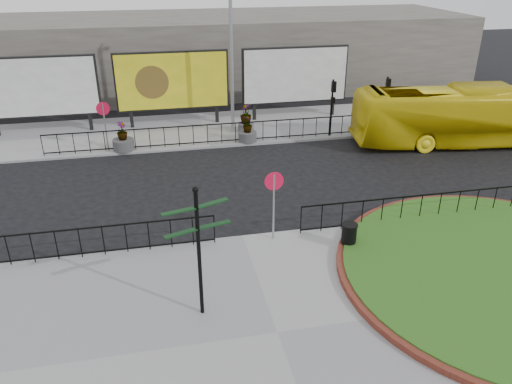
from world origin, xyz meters
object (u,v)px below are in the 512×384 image
object	(u,v)px
billboard_mid	(172,81)
fingerpost_sign	(198,240)
planter_a	(123,141)
planter_b	(247,133)
lamp_post	(231,43)
planter_c	(246,120)
bus	(460,116)
litter_bin	(349,236)

from	to	relation	value
billboard_mid	fingerpost_sign	xyz separation A→B (m)	(-0.31, -16.77, -0.20)
planter_a	planter_b	distance (m)	6.25
lamp_post	planter_c	world-z (taller)	lamp_post
fingerpost_sign	bus	world-z (taller)	fingerpost_sign
lamp_post	planter_a	xyz separation A→B (m)	(-5.76, -1.60, -4.23)
planter_a	planter_c	size ratio (longest dim) A/B	0.94
litter_bin	bus	distance (m)	12.65
bus	planter_b	size ratio (longest dim) A/B	7.97
lamp_post	bus	bearing A→B (deg)	-19.53
lamp_post	fingerpost_sign	size ratio (longest dim) A/B	2.44
planter_b	billboard_mid	bearing A→B (deg)	134.42
fingerpost_sign	planter_a	distance (m)	13.54
litter_bin	planter_c	bearing A→B (deg)	94.93
planter_a	planter_b	xyz separation A→B (m)	(6.25, 0.00, -0.02)
fingerpost_sign	litter_bin	world-z (taller)	fingerpost_sign
fingerpost_sign	bus	distance (m)	18.04
bus	planter_b	bearing A→B (deg)	85.86
billboard_mid	fingerpost_sign	distance (m)	16.77
fingerpost_sign	lamp_post	bearing A→B (deg)	63.81
lamp_post	billboard_mid	bearing A→B (deg)	146.75
bus	planter_a	size ratio (longest dim) A/B	7.49
billboard_mid	planter_a	world-z (taller)	billboard_mid
litter_bin	bus	bearing A→B (deg)	42.75
billboard_mid	litter_bin	world-z (taller)	billboard_mid
lamp_post	litter_bin	distance (m)	13.31
planter_b	planter_c	bearing A→B (deg)	82.16
fingerpost_sign	planter_b	xyz separation A→B (m)	(3.81, 13.20, -1.83)
litter_bin	planter_c	xyz separation A→B (m)	(-1.08, 12.48, 0.21)
planter_c	litter_bin	bearing A→B (deg)	-85.07
lamp_post	planter_b	world-z (taller)	lamp_post
planter_b	bus	bearing A→B (deg)	-12.39
bus	planter_c	size ratio (longest dim) A/B	7.02
lamp_post	litter_bin	world-z (taller)	lamp_post
litter_bin	planter_a	bearing A→B (deg)	124.77
planter_a	planter_c	xyz separation A→B (m)	(6.47, 1.60, 0.18)
billboard_mid	planter_c	size ratio (longest dim) A/B	4.03
planter_a	billboard_mid	bearing A→B (deg)	52.36
billboard_mid	lamp_post	world-z (taller)	lamp_post
lamp_post	fingerpost_sign	distance (m)	15.35
litter_bin	fingerpost_sign	bearing A→B (deg)	-155.60
fingerpost_sign	billboard_mid	bearing A→B (deg)	75.39
fingerpost_sign	planter_c	size ratio (longest dim) A/B	2.46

